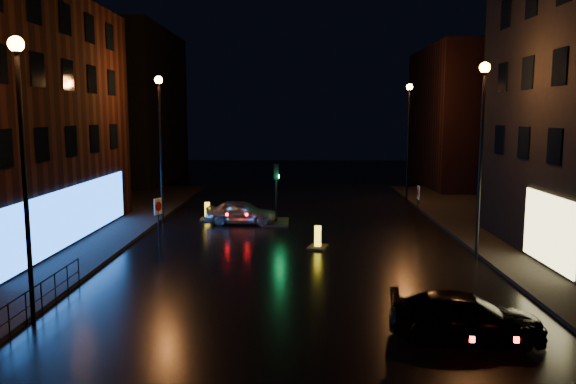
# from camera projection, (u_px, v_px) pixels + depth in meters

# --- Properties ---
(ground) EXTENTS (120.00, 120.00, 0.00)m
(ground) POSITION_uv_depth(u_px,v_px,m) (296.00, 304.00, 18.54)
(ground) COLOR black
(ground) RESTS_ON ground
(pavement_left) EXTENTS (12.00, 44.00, 0.15)m
(pavement_left) POSITION_uv_depth(u_px,v_px,m) (3.00, 244.00, 26.73)
(pavement_left) COLOR black
(pavement_left) RESTS_ON ground
(building_far_left) EXTENTS (8.00, 16.00, 14.00)m
(building_far_left) POSITION_uv_depth(u_px,v_px,m) (128.00, 107.00, 52.58)
(building_far_left) COLOR black
(building_far_left) RESTS_ON ground
(building_far_right) EXTENTS (8.00, 14.00, 12.00)m
(building_far_right) POSITION_uv_depth(u_px,v_px,m) (469.00, 118.00, 49.14)
(building_far_right) COLOR black
(building_far_right) RESTS_ON ground
(street_lamp_lnear) EXTENTS (0.44, 0.44, 8.37)m
(street_lamp_lnear) POSITION_uv_depth(u_px,v_px,m) (22.00, 137.00, 15.96)
(street_lamp_lnear) COLOR black
(street_lamp_lnear) RESTS_ON ground
(street_lamp_lfar) EXTENTS (0.44, 0.44, 8.37)m
(street_lamp_lfar) POSITION_uv_depth(u_px,v_px,m) (160.00, 126.00, 31.81)
(street_lamp_lfar) COLOR black
(street_lamp_lfar) RESTS_ON ground
(street_lamp_rnear) EXTENTS (0.44, 0.44, 8.37)m
(street_lamp_rnear) POSITION_uv_depth(u_px,v_px,m) (482.00, 130.00, 23.58)
(street_lamp_rnear) COLOR black
(street_lamp_rnear) RESTS_ON ground
(street_lamp_rfar) EXTENTS (0.44, 0.44, 8.37)m
(street_lamp_rfar) POSITION_uv_depth(u_px,v_px,m) (408.00, 124.00, 39.43)
(street_lamp_rfar) COLOR black
(street_lamp_rfar) RESTS_ON ground
(traffic_signal) EXTENTS (1.40, 2.40, 3.45)m
(traffic_signal) POSITION_uv_depth(u_px,v_px,m) (276.00, 215.00, 32.37)
(traffic_signal) COLOR black
(traffic_signal) RESTS_ON ground
(guard_railing) EXTENTS (0.05, 6.04, 1.00)m
(guard_railing) POSITION_uv_depth(u_px,v_px,m) (41.00, 290.00, 17.61)
(guard_railing) COLOR black
(guard_railing) RESTS_ON ground
(silver_hatchback) EXTENTS (4.17, 1.96, 1.38)m
(silver_hatchback) POSITION_uv_depth(u_px,v_px,m) (241.00, 212.00, 32.09)
(silver_hatchback) COLOR #A6A9AE
(silver_hatchback) RESTS_ON ground
(dark_sedan) EXTENTS (4.43, 2.26, 1.23)m
(dark_sedan) POSITION_uv_depth(u_px,v_px,m) (466.00, 316.00, 15.64)
(dark_sedan) COLOR black
(dark_sedan) RESTS_ON ground
(bollard_near) EXTENTS (1.12, 1.40, 1.07)m
(bollard_near) POSITION_uv_depth(u_px,v_px,m) (318.00, 243.00, 26.26)
(bollard_near) COLOR black
(bollard_near) RESTS_ON ground
(bollard_far) EXTENTS (0.91, 1.29, 1.08)m
(bollard_far) POSITION_uv_depth(u_px,v_px,m) (207.00, 216.00, 33.28)
(bollard_far) COLOR black
(bollard_far) RESTS_ON ground
(road_sign_left) EXTENTS (0.25, 0.55, 2.35)m
(road_sign_left) POSITION_uv_depth(u_px,v_px,m) (158.00, 211.00, 26.24)
(road_sign_left) COLOR black
(road_sign_left) RESTS_ON ground
(road_sign_right) EXTENTS (0.09, 0.56, 2.29)m
(road_sign_right) POSITION_uv_depth(u_px,v_px,m) (418.00, 196.00, 31.27)
(road_sign_right) COLOR black
(road_sign_right) RESTS_ON ground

